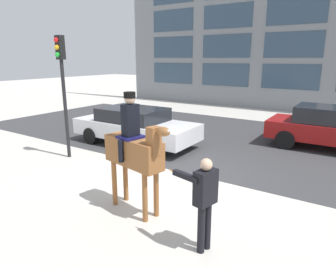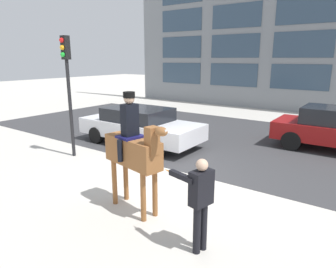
# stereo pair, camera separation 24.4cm
# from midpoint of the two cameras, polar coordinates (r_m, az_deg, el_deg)

# --- Properties ---
(ground_plane) EXTENTS (80.00, 80.00, 0.00)m
(ground_plane) POSITION_cam_midpoint_polar(r_m,az_deg,el_deg) (8.24, 1.25, -8.70)
(ground_plane) COLOR beige
(road_surface) EXTENTS (23.81, 8.50, 0.01)m
(road_surface) POSITION_cam_midpoint_polar(r_m,az_deg,el_deg) (12.31, 13.07, -1.23)
(road_surface) COLOR #38383A
(road_surface) RESTS_ON ground_plane
(mounted_horse_lead) EXTENTS (1.82, 0.71, 2.56)m
(mounted_horse_lead) POSITION_cam_midpoint_polar(r_m,az_deg,el_deg) (6.24, -7.53, -2.97)
(mounted_horse_lead) COLOR brown
(mounted_horse_lead) RESTS_ON ground_plane
(pedestrian_bystander) EXTENTS (0.89, 0.44, 1.66)m
(pedestrian_bystander) POSITION_cam_midpoint_polar(r_m,az_deg,el_deg) (5.07, 5.51, -11.98)
(pedestrian_bystander) COLOR black
(pedestrian_bystander) RESTS_ON ground_plane
(street_car_near_lane) EXTENTS (4.79, 2.02, 1.39)m
(street_car_near_lane) POSITION_cam_midpoint_polar(r_m,az_deg,el_deg) (11.43, -6.91, 1.64)
(street_car_near_lane) COLOR silver
(street_car_near_lane) RESTS_ON ground_plane
(street_car_far_lane) EXTENTS (4.07, 1.97, 1.54)m
(street_car_far_lane) POSITION_cam_midpoint_polar(r_m,az_deg,el_deg) (12.17, 27.63, 1.16)
(street_car_far_lane) COLOR maroon
(street_car_far_lane) RESTS_ON ground_plane
(traffic_light) EXTENTS (0.24, 0.29, 3.89)m
(traffic_light) POSITION_cam_midpoint_polar(r_m,az_deg,el_deg) (10.15, -20.14, 10.03)
(traffic_light) COLOR black
(traffic_light) RESTS_ON ground_plane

